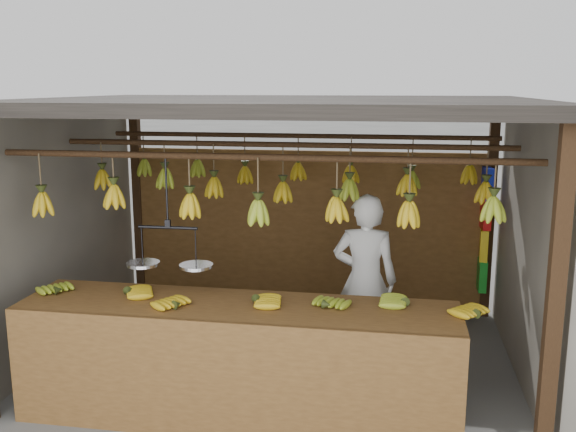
# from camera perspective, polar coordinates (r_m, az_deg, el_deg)

# --- Properties ---
(ground) EXTENTS (80.00, 80.00, 0.00)m
(ground) POSITION_cam_1_polar(r_m,az_deg,el_deg) (6.16, -0.48, -12.49)
(ground) COLOR #5B5B57
(stall) EXTENTS (4.30, 3.30, 2.40)m
(stall) POSITION_cam_1_polar(r_m,az_deg,el_deg) (5.98, 0.05, 6.37)
(stall) COLOR black
(stall) RESTS_ON ground
(counter) EXTENTS (3.56, 0.75, 0.96)m
(counter) POSITION_cam_1_polar(r_m,az_deg,el_deg) (4.81, -4.79, -10.57)
(counter) COLOR brown
(counter) RESTS_ON ground
(hanging_bananas) EXTENTS (3.61, 2.25, 0.39)m
(hanging_bananas) POSITION_cam_1_polar(r_m,az_deg,el_deg) (5.70, -0.50, 2.61)
(hanging_bananas) COLOR gold
(hanging_bananas) RESTS_ON ground
(balance_scale) EXTENTS (0.68, 0.26, 0.86)m
(balance_scale) POSITION_cam_1_polar(r_m,az_deg,el_deg) (5.02, -10.52, -3.74)
(balance_scale) COLOR black
(balance_scale) RESTS_ON ground
(vendor) EXTENTS (0.58, 0.39, 1.58)m
(vendor) POSITION_cam_1_polar(r_m,az_deg,el_deg) (5.82, 6.85, -5.73)
(vendor) COLOR white
(vendor) RESTS_ON ground
(bag_bundles) EXTENTS (0.08, 0.26, 1.33)m
(bag_bundles) POSITION_cam_1_polar(r_m,az_deg,el_deg) (7.11, 17.09, -1.13)
(bag_bundles) COLOR #1426BF
(bag_bundles) RESTS_ON ground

